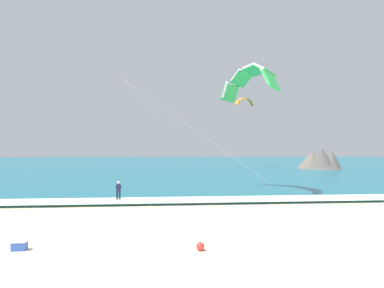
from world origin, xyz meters
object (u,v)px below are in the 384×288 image
surfboard (118,202)px  kite_distant (245,101)px  kitesurfer (118,190)px  beach_ball (200,246)px  cooler_box (19,245)px  kite_primary (250,79)px

surfboard → kite_distant: 46.44m
kitesurfer → beach_ball: size_ratio=4.79×
surfboard → beach_ball: 13.21m
cooler_box → kite_distant: bearing=66.2°
cooler_box → beach_ball: cooler_box is taller
kite_distant → kitesurfer: bearing=-116.9°
kite_primary → beach_ball: 20.43m
kite_distant → kite_primary: bearing=-103.4°
surfboard → kite_distant: (20.05, 39.51, 13.91)m
kitesurfer → cooler_box: size_ratio=2.91×
surfboard → cooler_box: bearing=-102.0°
kite_primary → kite_distant: bearing=76.6°
kite_primary → kite_distant: 36.63m
surfboard → beach_ball: beach_ball is taller
kite_distant → cooler_box: 57.43m
kite_distant → beach_ball: size_ratio=12.58×
kitesurfer → cooler_box: 11.82m
kite_distant → beach_ball: (-14.99, -51.71, -13.76)m
kitesurfer → kite_primary: bearing=19.0°
surfboard → kitesurfer: (-0.00, 0.02, 0.91)m
kitesurfer → surfboard: bearing=-85.2°
cooler_box → kitesurfer: bearing=78.1°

